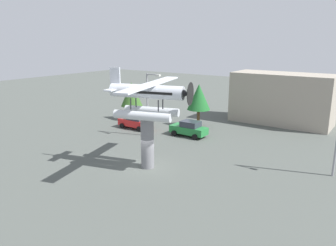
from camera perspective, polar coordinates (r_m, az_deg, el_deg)
The scene contains 9 objects.
ground_plane at distance 28.17m, azimuth -3.54°, elevation -7.67°, with size 140.00×140.00×0.00m, color #4C514C.
display_pedestal at distance 27.44m, azimuth -3.61°, elevation -3.46°, with size 1.10×1.10×4.34m, color slate.
floatplane_monument at distance 26.48m, azimuth -3.48°, elevation 4.46°, with size 7.19×10.32×4.00m.
car_near_red at distance 40.09m, azimuth -5.67°, elevation 0.28°, with size 4.20×2.02×1.76m.
car_mid_green at distance 36.76m, azimuth 3.68°, elevation -0.96°, with size 4.20×2.02×1.76m.
streetlight_primary at distance 36.06m, azimuth -3.36°, elevation 4.05°, with size 1.84×0.28×7.04m.
storefront_building at distance 44.59m, azimuth 19.20°, elevation 4.05°, with size 12.38×5.31×6.44m, color #9E9384.
tree_west at distance 44.39m, azimuth -6.36°, elevation 5.00°, with size 2.90×2.90×5.08m.
tree_east at distance 40.54m, azimuth 5.38°, elevation 4.51°, with size 2.85×2.85×5.31m.
Camera 1 is at (16.40, -20.36, 10.50)m, focal length 35.02 mm.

